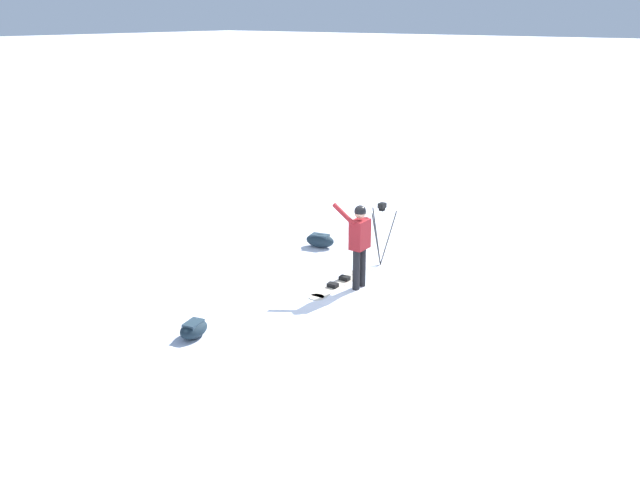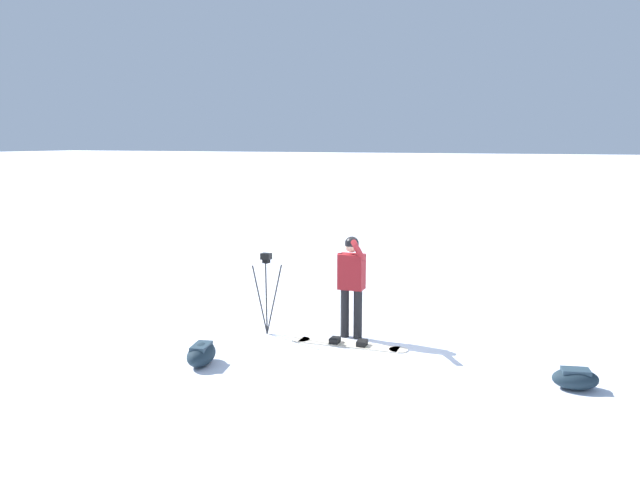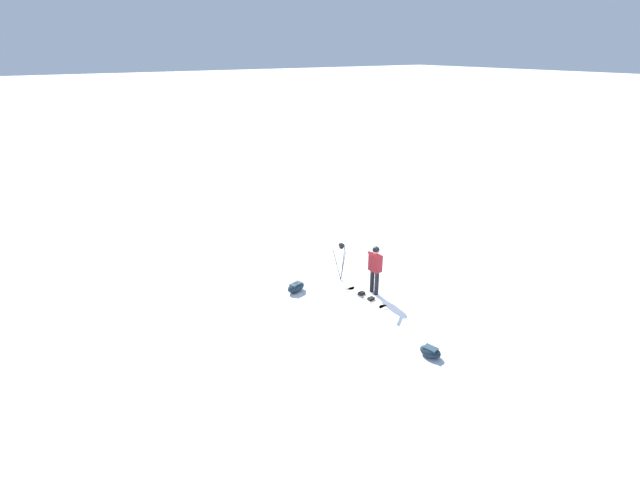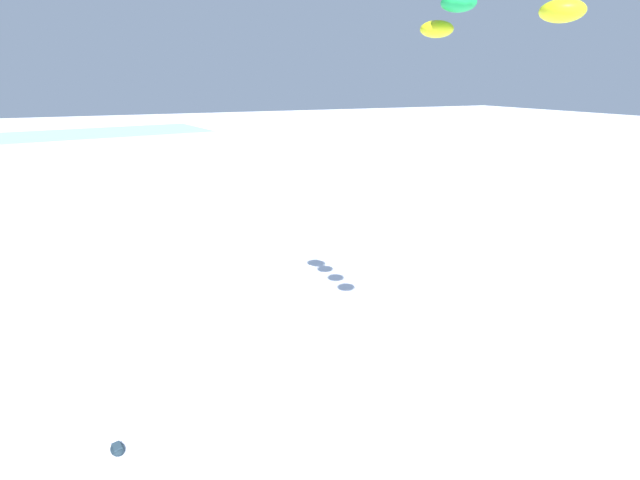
# 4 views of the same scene
# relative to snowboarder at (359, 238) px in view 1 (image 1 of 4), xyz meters

# --- Properties ---
(ground_plane) EXTENTS (300.00, 300.00, 0.00)m
(ground_plane) POSITION_rel_snowboarder_xyz_m (0.01, 0.61, -1.00)
(ground_plane) COLOR white
(snowboarder) EXTENTS (0.63, 0.49, 1.67)m
(snowboarder) POSITION_rel_snowboarder_xyz_m (0.00, 0.00, 0.00)
(snowboarder) COLOR black
(snowboarder) RESTS_ON ground_plane
(snowboard) EXTENTS (0.40, 1.87, 0.10)m
(snowboard) POSITION_rel_snowboarder_xyz_m (0.40, 0.11, -0.98)
(snowboard) COLOR beige
(snowboard) RESTS_ON ground_plane
(gear_bag_large) EXTENTS (0.51, 0.65, 0.27)m
(gear_bag_large) POSITION_rel_snowboarder_xyz_m (0.94, 3.42, -0.86)
(gear_bag_large) COLOR #192833
(gear_bag_large) RESTS_ON ground_plane
(camera_tripod) EXTENTS (0.58, 0.48, 1.35)m
(camera_tripod) POSITION_rel_snowboarder_xyz_m (0.36, -1.34, -0.04)
(camera_tripod) COLOR #262628
(camera_tripod) RESTS_ON ground_plane
(gear_bag_small) EXTENTS (0.73, 0.51, 0.31)m
(gear_bag_small) POSITION_rel_snowboarder_xyz_m (2.07, -1.48, -0.84)
(gear_bag_small) COLOR #192833
(gear_bag_small) RESTS_ON ground_plane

